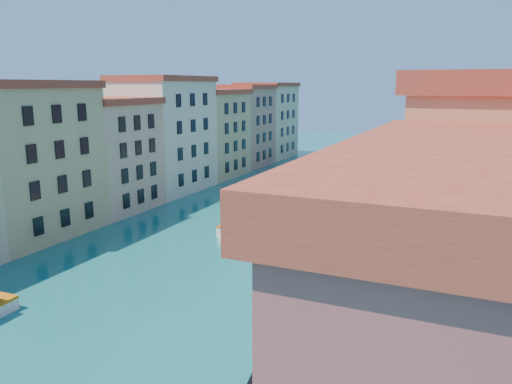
# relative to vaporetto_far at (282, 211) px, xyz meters

# --- Properties ---
(left_bank_palazzos) EXTENTS (12.80, 128.40, 21.00)m
(left_bank_palazzos) POSITION_rel_vaporetto_far_xyz_m (-27.80, 5.45, 8.17)
(left_bank_palazzos) COLOR beige
(left_bank_palazzos) RESTS_ON ground
(right_bank_palazzos) EXTENTS (12.80, 128.40, 21.00)m
(right_bank_palazzos) POSITION_rel_vaporetto_far_xyz_m (28.20, 5.77, 8.21)
(right_bank_palazzos) COLOR #94423D
(right_bank_palazzos) RESTS_ON ground
(quay) EXTENTS (4.00, 140.00, 1.00)m
(quay) POSITION_rel_vaporetto_far_xyz_m (20.20, 5.77, -1.03)
(quay) COLOR gray
(quay) RESTS_ON ground
(restaurant_awnings) EXTENTS (3.20, 44.55, 3.12)m
(restaurant_awnings) POSITION_rel_vaporetto_far_xyz_m (20.39, -36.23, 1.46)
(restaurant_awnings) COLOR maroon
(restaurant_awnings) RESTS_ON ground
(mooring_poles_right) EXTENTS (1.44, 54.24, 3.20)m
(mooring_poles_right) POSITION_rel_vaporetto_far_xyz_m (17.30, -30.43, -0.23)
(mooring_poles_right) COLOR #59301E
(mooring_poles_right) RESTS_ON ground
(vaporetto_far) EXTENTS (10.31, 23.46, 3.40)m
(vaporetto_far) POSITION_rel_vaporetto_far_xyz_m (0.00, 0.00, 0.00)
(vaporetto_far) COLOR white
(vaporetto_far) RESTS_ON ground
(gondola_fore) EXTENTS (4.06, 11.62, 2.36)m
(gondola_fore) POSITION_rel_vaporetto_far_xyz_m (7.02, -19.50, -1.13)
(gondola_fore) COLOR black
(gondola_fore) RESTS_ON ground
(gondola_far) EXTENTS (5.16, 10.75, 1.60)m
(gondola_far) POSITION_rel_vaporetto_far_xyz_m (4.28, -11.71, -1.20)
(gondola_far) COLOR black
(gondola_far) RESTS_ON ground
(motorboat_mid) EXTENTS (3.38, 7.23, 1.44)m
(motorboat_mid) POSITION_rel_vaporetto_far_xyz_m (-1.84, -9.50, -0.97)
(motorboat_mid) COLOR white
(motorboat_mid) RESTS_ON ground
(motorboat_far) EXTENTS (4.23, 6.69, 1.33)m
(motorboat_far) POSITION_rel_vaporetto_far_xyz_m (-1.47, 32.90, -1.02)
(motorboat_far) COLOR silver
(motorboat_far) RESTS_ON ground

